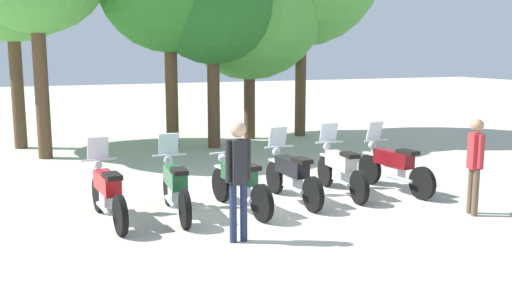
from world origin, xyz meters
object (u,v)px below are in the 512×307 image
motorcycle_4 (341,169)px  tree_3 (212,2)px  tree_4 (249,2)px  motorcycle_5 (393,166)px  motorcycle_0 (107,192)px  motorcycle_2 (239,183)px  person_0 (238,171)px  motorcycle_3 (292,175)px  person_1 (475,159)px  motorcycle_1 (175,186)px

motorcycle_4 → tree_3: size_ratio=0.37×
tree_4 → motorcycle_5: bearing=-90.5°
motorcycle_0 → motorcycle_2: motorcycle_0 is taller
tree_3 → person_0: bearing=-106.6°
motorcycle_2 → motorcycle_5: motorcycle_5 is taller
motorcycle_4 → tree_4: 8.65m
motorcycle_0 → motorcycle_5: 5.72m
motorcycle_2 → motorcycle_5: (3.43, 0.18, 0.01)m
motorcycle_2 → tree_3: (1.85, 6.78, 3.68)m
motorcycle_5 → person_0: bearing=107.8°
motorcycle_3 → tree_4: 9.00m
motorcycle_0 → motorcycle_4: same height
tree_4 → tree_3: bearing=-142.5°
motorcycle_4 → person_0: person_0 is taller
motorcycle_4 → person_1: bearing=-142.6°
motorcycle_2 → person_0: bearing=151.8°
motorcycle_4 → tree_3: 7.41m
person_1 → tree_3: size_ratio=0.28×
motorcycle_3 → tree_3: (0.70, 6.56, 3.66)m
person_0 → person_1: bearing=87.5°
motorcycle_1 → motorcycle_5: same height
tree_4 → motorcycle_1: bearing=-120.4°
person_0 → person_1: (4.30, -0.21, -0.10)m
motorcycle_0 → motorcycle_3: bearing=-93.2°
motorcycle_2 → motorcycle_5: bearing=-93.4°
motorcycle_0 → motorcycle_1: bearing=-95.7°
person_1 → tree_3: tree_3 is taller
motorcycle_4 → person_1: size_ratio=1.30×
motorcycle_0 → motorcycle_5: same height
motorcycle_2 → motorcycle_1: bearing=76.6°
motorcycle_1 → person_1: person_1 is taller
person_0 → person_1: size_ratio=1.08×
motorcycle_0 → tree_4: tree_4 is taller
tree_3 → tree_4: bearing=37.5°
motorcycle_3 → person_0: size_ratio=1.20×
motorcycle_1 → motorcycle_3: (2.28, 0.07, 0.00)m
motorcycle_4 → tree_3: tree_3 is taller
tree_3 → motorcycle_1: bearing=-114.2°
motorcycle_0 → tree_4: 10.46m
motorcycle_1 → motorcycle_3: size_ratio=1.00×
motorcycle_3 → tree_4: bearing=-17.8°
person_0 → motorcycle_3: bearing=136.0°
motorcycle_5 → tree_3: size_ratio=0.37×
motorcycle_0 → person_0: size_ratio=1.20×
motorcycle_4 → motorcycle_5: size_ratio=1.00×
motorcycle_4 → motorcycle_5: bearing=-92.8°
motorcycle_1 → motorcycle_4: 3.44m
person_0 → tree_3: size_ratio=0.30×
motorcycle_0 → motorcycle_5: size_ratio=1.00×
motorcycle_1 → tree_4: (4.63, 7.89, 3.78)m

